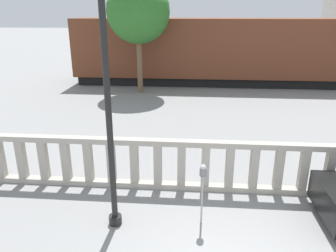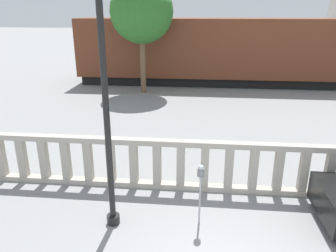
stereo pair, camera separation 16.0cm
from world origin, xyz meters
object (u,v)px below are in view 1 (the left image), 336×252
Objects in this scene: lamppost at (104,49)px; parking_meter at (203,178)px; tree_left at (138,12)px; train_near at (237,51)px.

parking_meter is (1.86, 0.18, -2.64)m from lamppost.
lamppost reaches higher than tree_left.
tree_left reaches higher than train_near.
lamppost is 4.89× the size of parking_meter.
train_near is 6.54m from tree_left.
train_near is (2.27, 14.42, 0.96)m from parking_meter.
train_near is (4.13, 14.60, -1.68)m from lamppost.
tree_left is at bearing 96.72° from lamppost.
parking_meter is 14.63m from train_near.
tree_left reaches higher than parking_meter.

